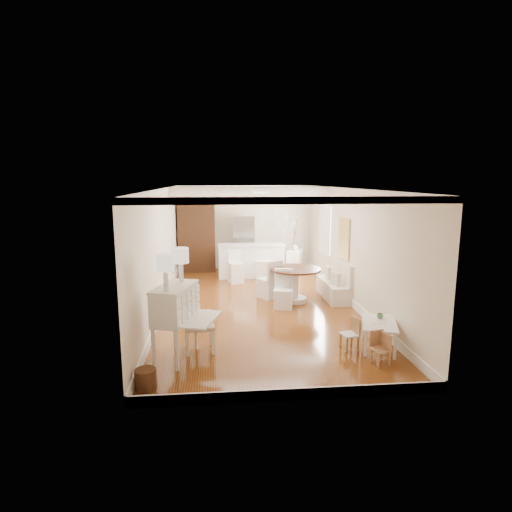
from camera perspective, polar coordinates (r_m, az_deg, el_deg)
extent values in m
plane|color=brown|center=(10.37, 0.28, -6.67)|extent=(9.00, 9.00, 0.00)
cube|color=white|center=(9.93, 0.29, 8.98)|extent=(4.50, 9.00, 0.04)
cube|color=beige|center=(14.50, -1.55, 3.84)|extent=(4.50, 0.04, 2.80)
cube|color=beige|center=(5.70, 4.96, -6.30)|extent=(4.50, 0.04, 2.80)
cube|color=beige|center=(10.08, -12.54, 0.76)|extent=(0.04, 9.00, 2.80)
cube|color=beige|center=(10.53, 12.57, 1.15)|extent=(0.04, 9.00, 2.80)
cube|color=white|center=(12.12, -0.79, 8.36)|extent=(4.50, 0.45, 0.36)
cube|color=tan|center=(10.96, 11.62, 2.34)|extent=(0.04, 0.84, 1.04)
cube|color=white|center=(12.78, 9.18, 3.52)|extent=(0.04, 1.10, 1.40)
cylinder|color=#381E11|center=(14.40, -6.34, 5.54)|extent=(0.30, 0.03, 0.30)
cylinder|color=white|center=(9.43, 0.61, 8.61)|extent=(0.36, 0.36, 0.08)
cube|color=silver|center=(7.40, -10.70, -8.70)|extent=(1.26, 1.27, 1.28)
cube|color=silver|center=(7.70, -7.59, -9.04)|extent=(0.62, 0.62, 0.97)
cylinder|color=#492916|center=(6.64, -14.50, -15.65)|extent=(0.39, 0.39, 0.31)
cube|color=white|center=(8.14, 16.05, -10.10)|extent=(0.87, 1.12, 0.49)
cube|color=#AE7A4F|center=(7.46, 16.27, -11.85)|extent=(0.31, 0.31, 0.53)
cube|color=olive|center=(7.93, 12.37, -10.11)|extent=(0.34, 0.34, 0.59)
cube|color=#A8714C|center=(7.52, 16.21, -11.62)|extent=(0.32, 0.32, 0.54)
cube|color=silver|center=(11.09, 10.31, -3.10)|extent=(0.52, 1.60, 0.98)
cylinder|color=#492617|center=(10.65, 5.26, -3.89)|extent=(1.59, 1.59, 0.85)
cube|color=white|center=(10.12, 3.65, -4.44)|extent=(0.51, 0.53, 0.91)
cube|color=silver|center=(10.96, 1.81, -3.06)|extent=(0.66, 0.67, 1.00)
cube|color=white|center=(13.26, -0.66, -0.63)|extent=(2.05, 0.65, 1.03)
cube|color=white|center=(12.52, -2.71, -1.47)|extent=(0.47, 0.47, 0.96)
cube|color=white|center=(13.00, 0.91, -1.11)|extent=(0.45, 0.45, 0.92)
cube|color=#381E11|center=(14.19, -7.91, 2.59)|extent=(1.20, 0.60, 2.30)
imported|color=silver|center=(14.24, -0.23, 1.70)|extent=(0.75, 0.65, 1.80)
cube|color=silver|center=(13.90, 5.15, -0.74)|extent=(0.65, 0.87, 0.76)
imported|color=#508958|center=(8.25, 16.19, -7.69)|extent=(0.15, 0.15, 0.09)
imported|color=silver|center=(13.83, 5.25, 1.24)|extent=(0.20, 0.20, 0.20)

